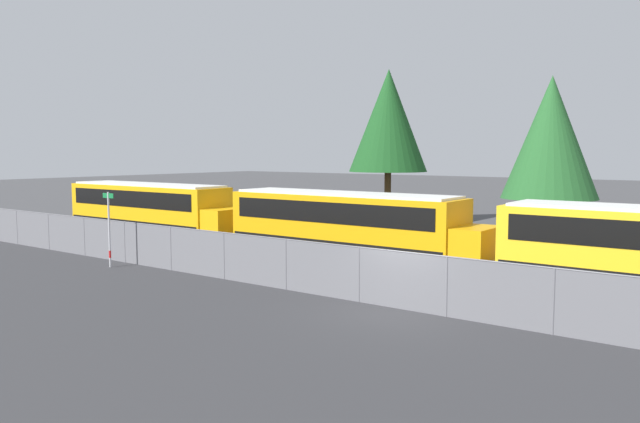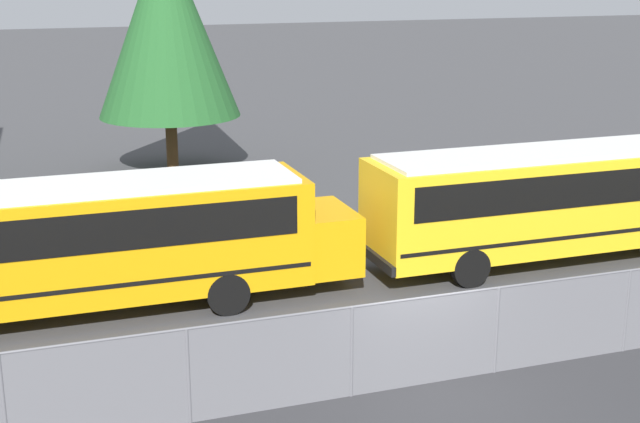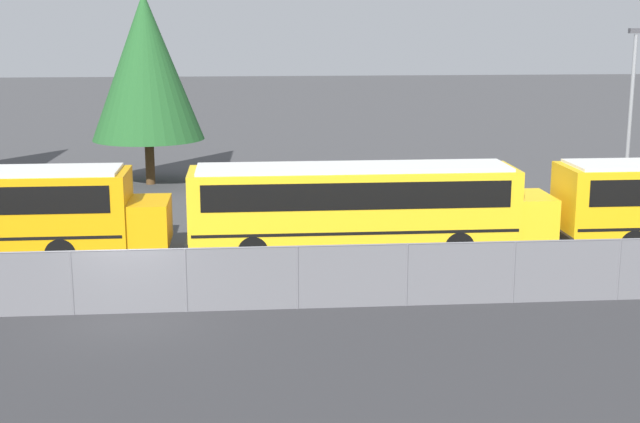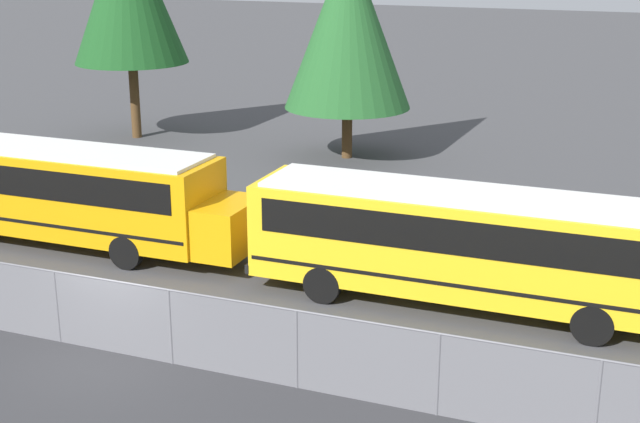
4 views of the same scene
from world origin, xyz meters
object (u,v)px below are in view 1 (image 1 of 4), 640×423
(school_bus_0, at_px, (151,206))
(school_bus_1, at_px, (348,221))
(tree_0, at_px, (388,121))
(street_sign, at_px, (109,228))
(tree_1, at_px, (551,138))

(school_bus_0, bearing_deg, school_bus_1, 0.43)
(school_bus_0, distance_m, tree_0, 16.31)
(school_bus_0, relative_size, tree_0, 1.20)
(school_bus_0, bearing_deg, street_sign, -49.02)
(tree_0, bearing_deg, tree_1, -0.50)
(school_bus_1, bearing_deg, tree_0, 113.81)
(school_bus_1, distance_m, street_sign, 10.01)
(tree_1, bearing_deg, school_bus_0, -142.15)
(tree_1, bearing_deg, street_sign, -119.93)
(tree_0, bearing_deg, school_bus_1, -66.19)
(school_bus_0, bearing_deg, tree_0, 62.69)
(school_bus_0, xyz_separation_m, tree_0, (7.12, 13.79, 5.01))
(tree_0, height_order, tree_1, tree_0)
(school_bus_1, height_order, tree_1, tree_1)
(school_bus_1, relative_size, street_sign, 3.91)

